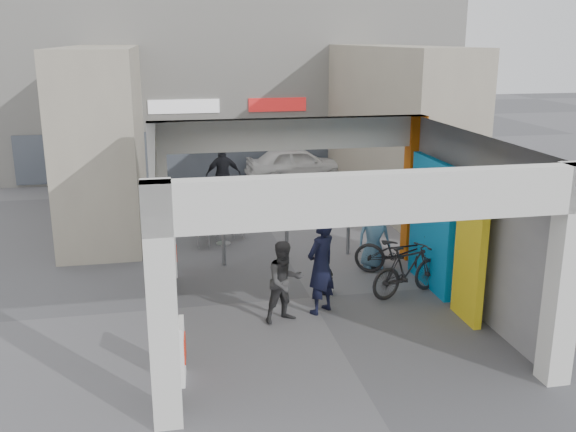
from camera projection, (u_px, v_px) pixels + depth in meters
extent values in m
plane|color=#5A595F|center=(310.00, 298.00, 13.41)|extent=(90.00, 90.00, 0.00)
cube|color=silver|center=(162.00, 308.00, 8.60)|extent=(0.40, 0.40, 3.50)
cube|color=silver|center=(160.00, 201.00, 14.26)|extent=(0.40, 0.40, 3.50)
cube|color=silver|center=(564.00, 277.00, 9.73)|extent=(0.40, 0.40, 3.50)
cube|color=#C4570B|center=(414.00, 189.00, 15.39)|extent=(0.40, 0.40, 3.50)
plane|color=silver|center=(161.00, 241.00, 11.43)|extent=(0.00, 6.40, 6.40)
plane|color=gray|center=(472.00, 223.00, 12.56)|extent=(0.00, 6.40, 6.40)
cube|color=#0C7DC1|center=(431.00, 224.00, 13.73)|extent=(0.15, 2.00, 2.80)
cube|color=yellow|center=(471.00, 250.00, 12.03)|extent=(0.15, 1.00, 2.80)
plane|color=beige|center=(325.00, 139.00, 11.53)|extent=(6.40, 6.40, 0.00)
cube|color=silver|center=(291.00, 134.00, 14.50)|extent=(6.40, 0.30, 0.70)
cube|color=silver|center=(381.00, 197.00, 8.74)|extent=(6.40, 0.30, 0.70)
cube|color=silver|center=(290.00, 135.00, 14.67)|extent=(4.20, 0.05, 0.55)
cube|color=silver|center=(231.00, 70.00, 25.56)|extent=(18.00, 4.00, 8.00)
cube|color=#515966|center=(239.00, 153.00, 24.43)|extent=(16.20, 0.06, 1.80)
cube|color=white|center=(184.00, 106.00, 23.58)|extent=(2.60, 0.06, 0.50)
cube|color=red|center=(277.00, 105.00, 24.24)|extent=(2.20, 0.06, 0.50)
cube|color=#A8A08B|center=(106.00, 134.00, 18.97)|extent=(2.00, 9.00, 5.00)
cube|color=#A8A08B|center=(394.00, 126.00, 20.67)|extent=(2.00, 9.00, 5.00)
cylinder|color=gray|center=(224.00, 249.00, 15.21)|extent=(0.09, 0.09, 0.82)
cylinder|color=gray|center=(287.00, 242.00, 15.73)|extent=(0.09, 0.09, 0.84)
cylinder|color=gray|center=(348.00, 237.00, 16.01)|extent=(0.09, 0.09, 0.86)
cube|color=silver|center=(182.00, 351.00, 10.07)|extent=(0.12, 0.55, 1.00)
cube|color=red|center=(184.00, 348.00, 10.06)|extent=(0.07, 0.39, 0.40)
cube|color=silver|center=(174.00, 253.00, 14.62)|extent=(0.11, 0.55, 1.00)
cube|color=red|center=(175.00, 251.00, 14.61)|extent=(0.06, 0.39, 0.40)
cylinder|color=#B1B1B6|center=(223.00, 232.00, 16.85)|extent=(0.05, 0.05, 0.64)
cylinder|color=#B1B1B6|center=(223.00, 243.00, 16.93)|extent=(0.39, 0.39, 0.02)
cylinder|color=#B1B1B6|center=(223.00, 220.00, 16.76)|extent=(0.62, 0.62, 0.04)
cube|color=#B1B1B6|center=(203.00, 240.00, 16.61)|extent=(0.34, 0.34, 0.40)
cube|color=#B1B1B6|center=(202.00, 223.00, 16.65)|extent=(0.34, 0.04, 0.40)
cube|color=#B1B1B6|center=(238.00, 231.00, 17.38)|extent=(0.34, 0.34, 0.40)
cube|color=#B1B1B6|center=(237.00, 215.00, 17.43)|extent=(0.34, 0.04, 0.40)
cube|color=#B1B1B6|center=(211.00, 231.00, 17.33)|extent=(0.34, 0.34, 0.40)
cube|color=#B1B1B6|center=(210.00, 215.00, 17.38)|extent=(0.34, 0.04, 0.40)
cube|color=black|center=(204.00, 223.00, 18.28)|extent=(1.12, 0.56, 0.28)
cube|color=#195820|center=(204.00, 220.00, 18.11)|extent=(0.93, 0.33, 0.17)
cube|color=#195820|center=(204.00, 212.00, 18.20)|extent=(0.93, 0.33, 0.17)
cube|color=#195820|center=(203.00, 205.00, 18.28)|extent=(0.93, 0.33, 0.17)
cube|color=#195820|center=(279.00, 200.00, 20.85)|extent=(0.53, 0.47, 0.28)
cube|color=navy|center=(279.00, 192.00, 20.77)|extent=(0.53, 0.47, 0.28)
cube|color=black|center=(327.00, 288.00, 13.64)|extent=(0.21, 0.28, 0.21)
cube|color=black|center=(329.00, 283.00, 13.49)|extent=(0.17, 0.14, 0.32)
cube|color=silver|center=(329.00, 286.00, 13.42)|extent=(0.13, 0.03, 0.30)
cylinder|color=silver|center=(327.00, 291.00, 13.46)|extent=(0.04, 0.04, 0.25)
cylinder|color=silver|center=(331.00, 290.00, 13.48)|extent=(0.04, 0.04, 0.25)
sphere|color=black|center=(329.00, 275.00, 13.42)|extent=(0.17, 0.17, 0.17)
cube|color=silver|center=(330.00, 277.00, 13.34)|extent=(0.07, 0.11, 0.05)
cone|color=black|center=(326.00, 271.00, 13.42)|extent=(0.06, 0.06, 0.07)
cone|color=black|center=(331.00, 270.00, 13.44)|extent=(0.06, 0.06, 0.07)
imported|color=black|center=(321.00, 266.00, 12.47)|extent=(0.85, 0.80, 1.95)
imported|color=#353638|center=(285.00, 282.00, 12.12)|extent=(0.92, 0.81, 1.59)
imported|color=teal|center=(374.00, 236.00, 14.99)|extent=(0.77, 0.51, 1.57)
imported|color=black|center=(223.00, 175.00, 20.58)|extent=(1.19, 0.59, 1.96)
imported|color=black|center=(400.00, 252.00, 14.55)|extent=(2.18, 1.58, 1.09)
imported|color=black|center=(408.00, 270.00, 13.43)|extent=(1.90, 1.09, 1.10)
imported|color=white|center=(298.00, 164.00, 24.11)|extent=(3.98, 1.80, 1.32)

